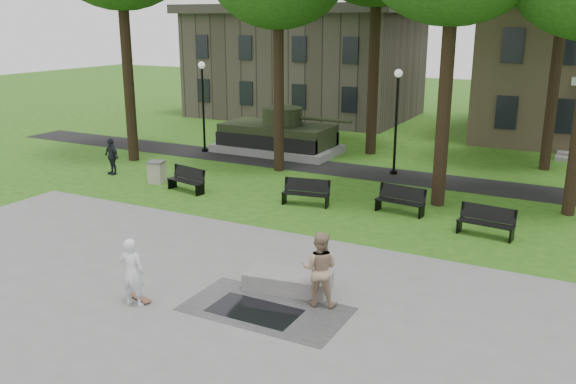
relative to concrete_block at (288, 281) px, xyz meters
name	(u,v)px	position (x,y,z in m)	size (l,w,h in m)	color
ground	(242,264)	(-1.99, 0.91, -0.24)	(120.00, 120.00, 0.00)	#235614
plaza	(121,342)	(-1.99, -4.09, -0.23)	(22.00, 16.00, 0.02)	gray
footpath	(381,174)	(-1.99, 12.91, -0.24)	(44.00, 2.60, 0.01)	black
building_left	(306,65)	(-12.99, 27.41, 3.35)	(15.00, 10.00, 7.20)	#4C443D
lamp_left	(203,99)	(-11.99, 13.21, 2.55)	(0.36, 0.36, 4.73)	black
lamp_mid	(396,113)	(-1.49, 13.21, 2.55)	(0.36, 0.36, 4.73)	black
tank_monument	(278,136)	(-8.45, 14.91, 0.61)	(7.45, 3.40, 2.40)	gray
puddle	(255,311)	(-0.15, -1.47, -0.22)	(2.20, 1.20, 0.00)	black
concrete_block	(288,281)	(0.00, 0.00, 0.00)	(2.20, 1.00, 0.45)	gray
skateboard	(140,299)	(-3.00, -2.30, -0.19)	(0.78, 0.20, 0.07)	brown
skateboarder	(132,272)	(-2.93, -2.59, 0.65)	(0.64, 0.42, 1.75)	silver
friend_watching	(319,269)	(1.09, -0.41, 0.72)	(0.92, 0.72, 1.90)	tan
pedestrian_walker	(112,156)	(-12.85, 7.20, 0.59)	(0.98, 0.41, 1.67)	#1F222A
park_bench_0	(187,179)	(-8.12, 6.49, 0.28)	(1.85, 0.88, 1.00)	black
park_bench_1	(307,192)	(-2.91, 7.05, 0.28)	(1.85, 0.82, 1.00)	black
park_bench_2	(401,199)	(0.56, 7.73, 0.28)	(1.84, 0.72, 1.00)	black
park_bench_3	(486,221)	(3.78, 6.66, 0.28)	(1.84, 0.70, 1.00)	black
trash_bin	(157,172)	(-10.07, 6.94, 0.24)	(0.80, 0.80, 0.96)	#A59C87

